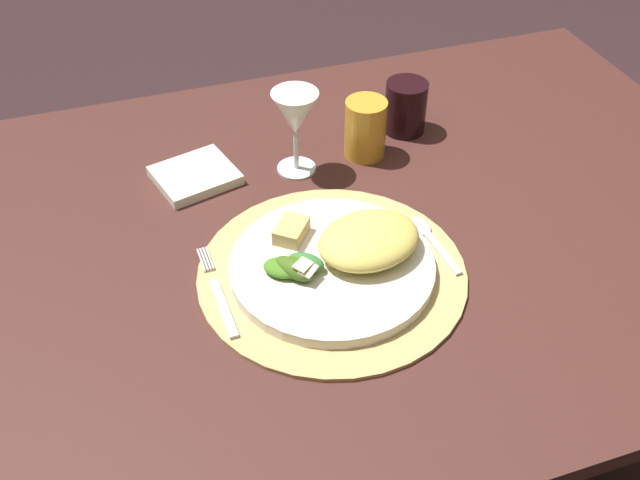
{
  "coord_description": "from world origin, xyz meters",
  "views": [
    {
      "loc": [
        -0.29,
        -0.76,
        1.45
      ],
      "look_at": [
        -0.05,
        -0.04,
        0.78
      ],
      "focal_mm": 41.73,
      "sensor_mm": 36.0,
      "label": 1
    }
  ],
  "objects_px": {
    "wine_glass": "(295,117)",
    "dinner_plate": "(332,267)",
    "dining_table": "(343,306)",
    "spoon": "(428,235)",
    "fork": "(219,295)",
    "amber_tumbler": "(365,129)",
    "dark_tumbler": "(406,107)",
    "napkin": "(195,176)"
  },
  "relations": [
    {
      "from": "wine_glass",
      "to": "dinner_plate",
      "type": "bearing_deg",
      "value": -96.08
    },
    {
      "from": "dining_table",
      "to": "spoon",
      "type": "distance_m",
      "value": 0.22
    },
    {
      "from": "fork",
      "to": "amber_tumbler",
      "type": "xyz_separation_m",
      "value": [
        0.3,
        0.25,
        0.04
      ]
    },
    {
      "from": "fork",
      "to": "spoon",
      "type": "distance_m",
      "value": 0.31
    },
    {
      "from": "dark_tumbler",
      "to": "napkin",
      "type": "bearing_deg",
      "value": -175.59
    },
    {
      "from": "dinner_plate",
      "to": "spoon",
      "type": "bearing_deg",
      "value": 9.01
    },
    {
      "from": "spoon",
      "to": "amber_tumbler",
      "type": "relative_size",
      "value": 1.33
    },
    {
      "from": "dining_table",
      "to": "fork",
      "type": "height_order",
      "value": "fork"
    },
    {
      "from": "amber_tumbler",
      "to": "wine_glass",
      "type": "bearing_deg",
      "value": -176.76
    },
    {
      "from": "dining_table",
      "to": "dinner_plate",
      "type": "bearing_deg",
      "value": -119.6
    },
    {
      "from": "napkin",
      "to": "dark_tumbler",
      "type": "height_order",
      "value": "dark_tumbler"
    },
    {
      "from": "spoon",
      "to": "wine_glass",
      "type": "bearing_deg",
      "value": 119.79
    },
    {
      "from": "dinner_plate",
      "to": "amber_tumbler",
      "type": "distance_m",
      "value": 0.29
    },
    {
      "from": "amber_tumbler",
      "to": "fork",
      "type": "bearing_deg",
      "value": -140.11
    },
    {
      "from": "dining_table",
      "to": "dinner_plate",
      "type": "relative_size",
      "value": 4.78
    },
    {
      "from": "fork",
      "to": "spoon",
      "type": "relative_size",
      "value": 1.34
    },
    {
      "from": "fork",
      "to": "dark_tumbler",
      "type": "relative_size",
      "value": 1.94
    },
    {
      "from": "dining_table",
      "to": "napkin",
      "type": "relative_size",
      "value": 11.17
    },
    {
      "from": "wine_glass",
      "to": "dining_table",
      "type": "bearing_deg",
      "value": -80.04
    },
    {
      "from": "fork",
      "to": "spoon",
      "type": "height_order",
      "value": "spoon"
    },
    {
      "from": "dining_table",
      "to": "wine_glass",
      "type": "xyz_separation_m",
      "value": [
        -0.03,
        0.15,
        0.27
      ]
    },
    {
      "from": "fork",
      "to": "napkin",
      "type": "height_order",
      "value": "napkin"
    },
    {
      "from": "dark_tumbler",
      "to": "wine_glass",
      "type": "bearing_deg",
      "value": -165.89
    },
    {
      "from": "dining_table",
      "to": "wine_glass",
      "type": "bearing_deg",
      "value": 99.96
    },
    {
      "from": "dining_table",
      "to": "fork",
      "type": "relative_size",
      "value": 7.64
    },
    {
      "from": "spoon",
      "to": "amber_tumbler",
      "type": "height_order",
      "value": "amber_tumbler"
    },
    {
      "from": "dining_table",
      "to": "wine_glass",
      "type": "distance_m",
      "value": 0.31
    },
    {
      "from": "dining_table",
      "to": "spoon",
      "type": "bearing_deg",
      "value": -34.59
    },
    {
      "from": "dining_table",
      "to": "dinner_plate",
      "type": "xyz_separation_m",
      "value": [
        -0.05,
        -0.09,
        0.19
      ]
    },
    {
      "from": "dining_table",
      "to": "spoon",
      "type": "height_order",
      "value": "spoon"
    },
    {
      "from": "amber_tumbler",
      "to": "dark_tumbler",
      "type": "distance_m",
      "value": 0.1
    },
    {
      "from": "dinner_plate",
      "to": "dark_tumbler",
      "type": "xyz_separation_m",
      "value": [
        0.23,
        0.29,
        0.03
      ]
    },
    {
      "from": "wine_glass",
      "to": "fork",
      "type": "bearing_deg",
      "value": -126.63
    },
    {
      "from": "dining_table",
      "to": "fork",
      "type": "distance_m",
      "value": 0.29
    },
    {
      "from": "amber_tumbler",
      "to": "dark_tumbler",
      "type": "relative_size",
      "value": 1.09
    },
    {
      "from": "dining_table",
      "to": "dark_tumbler",
      "type": "xyz_separation_m",
      "value": [
        0.18,
        0.2,
        0.22
      ]
    },
    {
      "from": "spoon",
      "to": "napkin",
      "type": "relative_size",
      "value": 1.09
    },
    {
      "from": "wine_glass",
      "to": "dark_tumbler",
      "type": "bearing_deg",
      "value": 14.11
    },
    {
      "from": "wine_glass",
      "to": "amber_tumbler",
      "type": "xyz_separation_m",
      "value": [
        0.12,
        0.01,
        -0.05
      ]
    },
    {
      "from": "dining_table",
      "to": "napkin",
      "type": "height_order",
      "value": "napkin"
    },
    {
      "from": "dining_table",
      "to": "dark_tumbler",
      "type": "bearing_deg",
      "value": 48.48
    },
    {
      "from": "dinner_plate",
      "to": "napkin",
      "type": "height_order",
      "value": "dinner_plate"
    }
  ]
}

